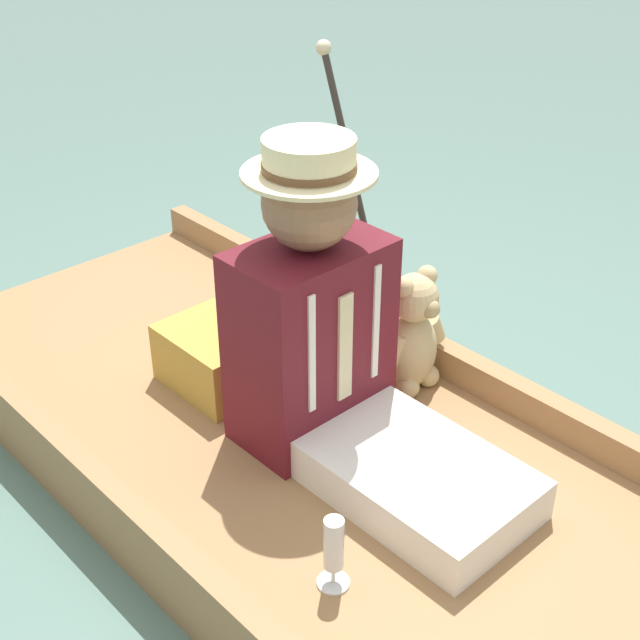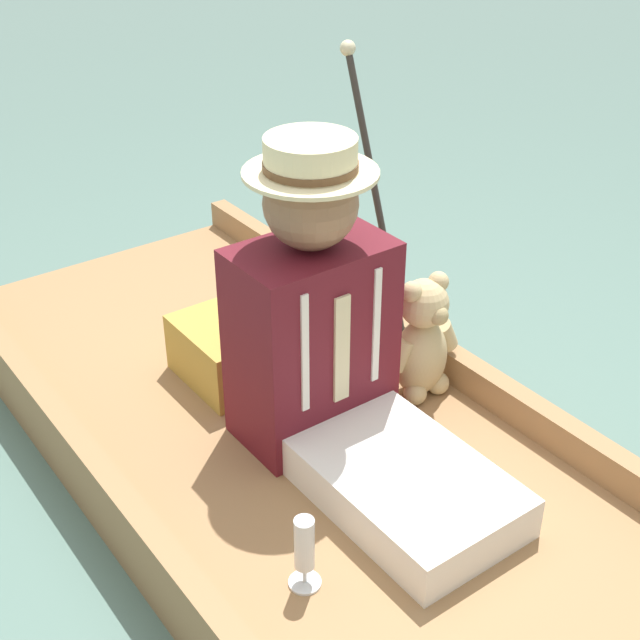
# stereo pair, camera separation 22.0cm
# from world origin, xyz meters

# --- Properties ---
(ground_plane) EXTENTS (16.00, 16.00, 0.00)m
(ground_plane) POSITION_xyz_m (0.00, 0.00, 0.00)
(ground_plane) COLOR slate
(punt_boat) EXTENTS (1.09, 2.67, 0.21)m
(punt_boat) POSITION_xyz_m (0.00, 0.00, 0.07)
(punt_boat) COLOR #997047
(punt_boat) RESTS_ON ground_plane
(seat_cushion) EXTENTS (0.43, 0.30, 0.18)m
(seat_cushion) POSITION_xyz_m (-0.09, -0.40, 0.21)
(seat_cushion) COLOR #B7933D
(seat_cushion) RESTS_ON punt_boat
(seated_person) EXTENTS (0.39, 0.81, 0.81)m
(seated_person) POSITION_xyz_m (-0.05, 0.02, 0.42)
(seated_person) COLOR white
(seated_person) RESTS_ON punt_boat
(teddy_bear) EXTENTS (0.26, 0.15, 0.37)m
(teddy_bear) POSITION_xyz_m (-0.39, -0.01, 0.29)
(teddy_bear) COLOR tan
(teddy_bear) RESTS_ON punt_boat
(wine_glass) EXTENTS (0.07, 0.07, 0.18)m
(wine_glass) POSITION_xyz_m (0.28, 0.37, 0.22)
(wine_glass) COLOR silver
(wine_glass) RESTS_ON punt_boat
(walking_cane) EXTENTS (0.04, 0.35, 0.90)m
(walking_cane) POSITION_xyz_m (-0.44, -0.31, 0.64)
(walking_cane) COLOR #2D2823
(walking_cane) RESTS_ON punt_boat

